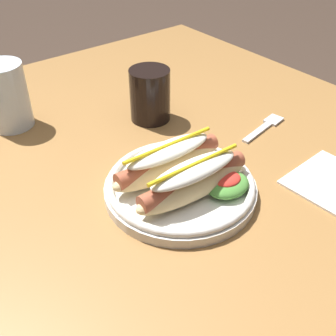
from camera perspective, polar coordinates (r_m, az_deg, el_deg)
dining_table at (r=0.77m, az=-6.84°, el=-5.49°), size 1.11×0.97×0.74m
hot_dog_plate at (r=0.62m, az=1.96°, el=-1.54°), size 0.23×0.23×0.08m
fork at (r=0.82m, az=13.12°, el=5.54°), size 0.12×0.04×0.00m
soda_cup at (r=0.81m, az=-2.47°, el=9.93°), size 0.08×0.08×0.10m
water_cup at (r=0.83m, az=-21.21°, el=9.15°), size 0.08×0.08×0.12m
napkin at (r=0.71m, az=21.61°, el=-1.89°), size 0.14×0.13×0.00m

